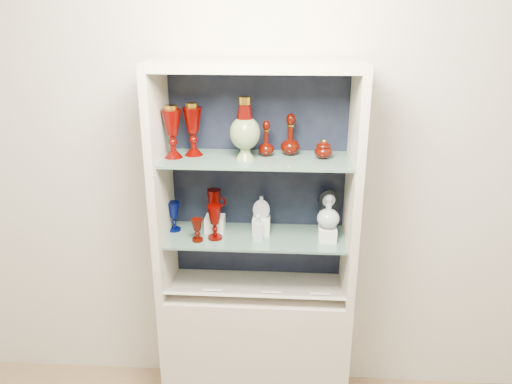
# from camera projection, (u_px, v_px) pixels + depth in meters

# --- Properties ---
(wall_back) EXTENTS (3.50, 0.02, 2.80)m
(wall_back) POSITION_uv_depth(u_px,v_px,m) (259.00, 160.00, 2.67)
(wall_back) COLOR beige
(wall_back) RESTS_ON ground
(cabinet_base) EXTENTS (1.00, 0.40, 0.75)m
(cabinet_base) POSITION_uv_depth(u_px,v_px,m) (256.00, 346.00, 2.81)
(cabinet_base) COLOR beige
(cabinet_base) RESTS_ON ground
(cabinet_back_panel) EXTENTS (0.98, 0.02, 1.15)m
(cabinet_back_panel) POSITION_uv_depth(u_px,v_px,m) (258.00, 175.00, 2.66)
(cabinet_back_panel) COLOR black
(cabinet_back_panel) RESTS_ON cabinet_base
(cabinet_side_left) EXTENTS (0.04, 0.40, 1.15)m
(cabinet_side_left) POSITION_uv_depth(u_px,v_px,m) (161.00, 185.00, 2.51)
(cabinet_side_left) COLOR beige
(cabinet_side_left) RESTS_ON cabinet_base
(cabinet_side_right) EXTENTS (0.04, 0.40, 1.15)m
(cabinet_side_right) POSITION_uv_depth(u_px,v_px,m) (353.00, 189.00, 2.46)
(cabinet_side_right) COLOR beige
(cabinet_side_right) RESTS_ON cabinet_base
(cabinet_top_cap) EXTENTS (1.00, 0.40, 0.04)m
(cabinet_top_cap) POSITION_uv_depth(u_px,v_px,m) (256.00, 65.00, 2.28)
(cabinet_top_cap) COLOR beige
(cabinet_top_cap) RESTS_ON cabinet_side_left
(shelf_lower) EXTENTS (0.92, 0.34, 0.01)m
(shelf_lower) POSITION_uv_depth(u_px,v_px,m) (256.00, 237.00, 2.60)
(shelf_lower) COLOR slate
(shelf_lower) RESTS_ON cabinet_side_left
(shelf_upper) EXTENTS (0.92, 0.34, 0.01)m
(shelf_upper) POSITION_uv_depth(u_px,v_px,m) (256.00, 159.00, 2.46)
(shelf_upper) COLOR slate
(shelf_upper) RESTS_ON cabinet_side_left
(label_ledge) EXTENTS (0.92, 0.17, 0.09)m
(label_ledge) POSITION_uv_depth(u_px,v_px,m) (255.00, 294.00, 2.57)
(label_ledge) COLOR beige
(label_ledge) RESTS_ON cabinet_base
(label_card_0) EXTENTS (0.10, 0.06, 0.03)m
(label_card_0) POSITION_uv_depth(u_px,v_px,m) (272.00, 292.00, 2.56)
(label_card_0) COLOR white
(label_card_0) RESTS_ON label_ledge
(label_card_1) EXTENTS (0.10, 0.06, 0.03)m
(label_card_1) POSITION_uv_depth(u_px,v_px,m) (213.00, 290.00, 2.58)
(label_card_1) COLOR white
(label_card_1) RESTS_ON label_ledge
(label_card_2) EXTENTS (0.10, 0.06, 0.03)m
(label_card_2) POSITION_uv_depth(u_px,v_px,m) (320.00, 294.00, 2.55)
(label_card_2) COLOR white
(label_card_2) RESTS_ON label_ledge
(pedestal_lamp_left) EXTENTS (0.13, 0.13, 0.26)m
(pedestal_lamp_left) POSITION_uv_depth(u_px,v_px,m) (193.00, 129.00, 2.47)
(pedestal_lamp_left) COLOR #4E0300
(pedestal_lamp_left) RESTS_ON shelf_upper
(pedestal_lamp_right) EXTENTS (0.12, 0.12, 0.26)m
(pedestal_lamp_right) POSITION_uv_depth(u_px,v_px,m) (172.00, 132.00, 2.42)
(pedestal_lamp_right) COLOR #4E0300
(pedestal_lamp_right) RESTS_ON shelf_upper
(enamel_urn) EXTENTS (0.18, 0.18, 0.30)m
(enamel_urn) POSITION_uv_depth(u_px,v_px,m) (245.00, 128.00, 2.39)
(enamel_urn) COLOR #0E4C13
(enamel_urn) RESTS_ON shelf_upper
(ruby_decanter_a) EXTENTS (0.10, 0.10, 0.20)m
(ruby_decanter_a) POSITION_uv_depth(u_px,v_px,m) (266.00, 136.00, 2.46)
(ruby_decanter_a) COLOR #400902
(ruby_decanter_a) RESTS_ON shelf_upper
(ruby_decanter_b) EXTENTS (0.13, 0.13, 0.22)m
(ruby_decanter_b) POSITION_uv_depth(u_px,v_px,m) (291.00, 133.00, 2.47)
(ruby_decanter_b) COLOR #400902
(ruby_decanter_b) RESTS_ON shelf_upper
(lidded_bowl) EXTENTS (0.11, 0.11, 0.10)m
(lidded_bowl) POSITION_uv_depth(u_px,v_px,m) (324.00, 149.00, 2.44)
(lidded_bowl) COLOR #400902
(lidded_bowl) RESTS_ON shelf_upper
(cobalt_goblet) EXTENTS (0.07, 0.07, 0.16)m
(cobalt_goblet) POSITION_uv_depth(u_px,v_px,m) (174.00, 216.00, 2.64)
(cobalt_goblet) COLOR #020842
(cobalt_goblet) RESTS_ON shelf_lower
(ruby_goblet_tall) EXTENTS (0.08, 0.08, 0.18)m
(ruby_goblet_tall) POSITION_uv_depth(u_px,v_px,m) (215.00, 222.00, 2.54)
(ruby_goblet_tall) COLOR #4E0300
(ruby_goblet_tall) RESTS_ON shelf_lower
(ruby_goblet_small) EXTENTS (0.07, 0.07, 0.12)m
(ruby_goblet_small) POSITION_uv_depth(u_px,v_px,m) (197.00, 230.00, 2.52)
(ruby_goblet_small) COLOR #400902
(ruby_goblet_small) RESTS_ON shelf_lower
(riser_ruby_pitcher) EXTENTS (0.10, 0.10, 0.08)m
(riser_ruby_pitcher) POSITION_uv_depth(u_px,v_px,m) (215.00, 224.00, 2.65)
(riser_ruby_pitcher) COLOR silver
(riser_ruby_pitcher) RESTS_ON shelf_lower
(ruby_pitcher) EXTENTS (0.12, 0.09, 0.15)m
(ruby_pitcher) POSITION_uv_depth(u_px,v_px,m) (214.00, 203.00, 2.61)
(ruby_pitcher) COLOR #4E0300
(ruby_pitcher) RESTS_ON riser_ruby_pitcher
(clear_square_bottle) EXTENTS (0.05, 0.05, 0.14)m
(clear_square_bottle) POSITION_uv_depth(u_px,v_px,m) (258.00, 227.00, 2.53)
(clear_square_bottle) COLOR #99A6B3
(clear_square_bottle) RESTS_ON shelf_lower
(riser_flat_flask) EXTENTS (0.09, 0.09, 0.09)m
(riser_flat_flask) POSITION_uv_depth(u_px,v_px,m) (261.00, 226.00, 2.61)
(riser_flat_flask) COLOR silver
(riser_flat_flask) RESTS_ON shelf_lower
(flat_flask) EXTENTS (0.09, 0.04, 0.12)m
(flat_flask) POSITION_uv_depth(u_px,v_px,m) (261.00, 207.00, 2.57)
(flat_flask) COLOR #A2A7B4
(flat_flask) RESTS_ON riser_flat_flask
(riser_clear_round_decanter) EXTENTS (0.09, 0.09, 0.07)m
(riser_clear_round_decanter) POSITION_uv_depth(u_px,v_px,m) (327.00, 234.00, 2.54)
(riser_clear_round_decanter) COLOR silver
(riser_clear_round_decanter) RESTS_ON shelf_lower
(clear_round_decanter) EXTENTS (0.14, 0.14, 0.17)m
(clear_round_decanter) POSITION_uv_depth(u_px,v_px,m) (329.00, 212.00, 2.50)
(clear_round_decanter) COLOR #99A6B3
(clear_round_decanter) RESTS_ON riser_clear_round_decanter
(riser_cameo_medallion) EXTENTS (0.08, 0.08, 0.10)m
(riser_cameo_medallion) POSITION_uv_depth(u_px,v_px,m) (327.00, 222.00, 2.64)
(riser_cameo_medallion) COLOR silver
(riser_cameo_medallion) RESTS_ON shelf_lower
(cameo_medallion) EXTENTS (0.12, 0.08, 0.14)m
(cameo_medallion) POSITION_uv_depth(u_px,v_px,m) (328.00, 201.00, 2.60)
(cameo_medallion) COLOR black
(cameo_medallion) RESTS_ON riser_cameo_medallion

